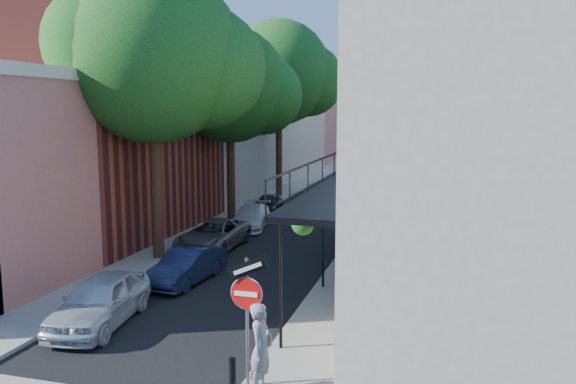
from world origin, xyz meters
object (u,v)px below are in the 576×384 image
Objects in this scene: oak_far at (286,75)px; parked_car_a at (100,301)px; parked_car_b at (187,266)px; parked_car_e at (268,204)px; parked_car_c at (213,235)px; bollard at (233,377)px; oak_mid at (238,88)px; sign_post at (247,299)px; pedestrian at (261,348)px; parked_car_d at (251,217)px; oak_near at (166,58)px.

parked_car_a is at bearing -86.82° from oak_far.
parked_car_b is 13.17m from parked_car_e.
parked_car_b is 0.80× the size of parked_car_c.
parked_car_a reaches higher than parked_car_c.
bollard is 19.96m from oak_mid.
oak_far is (-6.35, 26.77, 7.74)m from bollard.
sign_post is 8.13m from parked_car_b.
parked_car_c is 1.36× the size of parked_car_e.
oak_far is at bearing 16.95° from pedestrian.
oak_far is at bearing 94.16° from parked_car_c.
oak_mid is 2.25× the size of parked_car_c.
parked_car_d is at bearing -52.52° from oak_mid.
pedestrian is (4.93, -6.77, 0.48)m from parked_car_b.
oak_mid reaches higher than parked_car_a.
parked_car_c is (0.99, -15.16, -7.63)m from oak_far.
oak_near reaches higher than parked_car_e.
pedestrian is at bearing -68.29° from oak_mid.
parked_car_d reaches higher than bollard.
sign_post is 0.26× the size of oak_near.
parked_car_d is at bearing 100.44° from parked_car_b.
bollard is 13.78m from oak_near.
oak_near is 10.02m from parked_car_a.
sign_post reaches higher than parked_car_e.
oak_far is 21.24m from parked_car_b.
parked_car_e is (-0.24, 8.56, -0.06)m from parked_car_c.
bollard is at bearing -79.94° from parked_car_d.
sign_post is 1.60m from bollard.
oak_near is 13.55m from pedestrian.
parked_car_d is 16.93m from pedestrian.
parked_car_d reaches higher than parked_car_e.
oak_mid is 8.94m from parked_car_c.
parked_car_a is 4.20m from parked_car_b.
parked_car_a is 6.16m from pedestrian.
sign_post is at bearing -69.14° from oak_mid.
oak_far is 28.29m from pedestrian.
oak_near reaches higher than parked_car_c.
parked_car_b is at bearing 73.87° from parked_car_a.
oak_mid is at bearing -90.41° from oak_far.
parked_car_e is at bearing 85.79° from oak_near.
parked_car_d is at bearing 83.40° from parked_car_a.
oak_near is at bearing -90.04° from oak_far.
oak_near is 17.01m from oak_far.
oak_near is at bearing 131.18° from parked_car_b.
parked_car_c is (1.06, -6.12, -6.43)m from oak_mid.
parked_car_e is (0.77, 10.41, -7.31)m from oak_near.
oak_mid reaches higher than parked_car_b.
parked_car_b is (-4.40, 7.05, 0.08)m from bollard.
parked_car_c is at bearing 29.86° from pedestrian.
oak_mid is (-6.58, 17.26, 5.02)m from sign_post.
oak_far reaches higher than oak_near.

